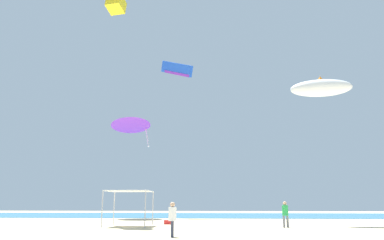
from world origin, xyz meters
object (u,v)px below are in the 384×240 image
object	(u,v)px
cooler_box	(168,222)
kite_delta_purple	(131,122)
kite_parafoil_blue	(177,69)
person_leftmost	(285,212)
person_near_tent	(172,216)
canopy_tent	(129,193)
kite_inflatable_white	(321,88)

from	to	relation	value
cooler_box	kite_delta_purple	world-z (taller)	kite_delta_purple
kite_parafoil_blue	person_leftmost	bearing A→B (deg)	-35.49
cooler_box	person_near_tent	bearing A→B (deg)	-80.49
canopy_tent	kite_parafoil_blue	size ratio (longest dim) A/B	0.69
kite_inflatable_white	kite_delta_purple	distance (m)	21.01
kite_inflatable_white	kite_parafoil_blue	xyz separation A→B (m)	(-13.53, 12.84, 7.04)
person_near_tent	kite_delta_purple	xyz separation A→B (m)	(-7.78, 21.48, 9.54)
canopy_tent	person_near_tent	bearing A→B (deg)	-61.96
person_near_tent	kite_delta_purple	world-z (taller)	kite_delta_purple
person_leftmost	kite_delta_purple	world-z (taller)	kite_delta_purple
person_near_tent	cooler_box	size ratio (longest dim) A/B	2.79
person_leftmost	kite_parafoil_blue	xyz separation A→B (m)	(-9.41, 16.92, 16.80)
kite_parafoil_blue	cooler_box	bearing A→B (deg)	-59.49
cooler_box	kite_parafoil_blue	bearing A→B (deg)	95.08
person_near_tent	person_leftmost	bearing A→B (deg)	-50.65
person_near_tent	cooler_box	distance (m)	10.44
kite_inflatable_white	kite_parafoil_blue	world-z (taller)	kite_parafoil_blue
canopy_tent	kite_inflatable_white	world-z (taller)	kite_inflatable_white
person_near_tent	kite_inflatable_white	distance (m)	18.31
person_near_tent	kite_inflatable_white	xyz separation A→B (m)	(10.58, 11.28, 9.80)
canopy_tent	kite_delta_purple	world-z (taller)	kite_delta_purple
person_near_tent	kite_inflatable_white	size ratio (longest dim) A/B	0.32
person_near_tent	person_leftmost	distance (m)	9.68
person_leftmost	kite_inflatable_white	size ratio (longest dim) A/B	0.33
kite_inflatable_white	kite_parafoil_blue	size ratio (longest dim) A/B	1.17
person_near_tent	person_leftmost	xyz separation A→B (m)	(6.46, 7.21, 0.04)
person_leftmost	kite_inflatable_white	world-z (taller)	kite_inflatable_white
person_near_tent	person_leftmost	size ratio (longest dim) A/B	0.96
person_near_tent	kite_parafoil_blue	bearing A→B (deg)	-1.81
person_leftmost	person_near_tent	bearing A→B (deg)	-160.42
canopy_tent	kite_parafoil_blue	world-z (taller)	kite_parafoil_blue
kite_parafoil_blue	kite_delta_purple	xyz separation A→B (m)	(-4.83, -2.64, -7.29)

